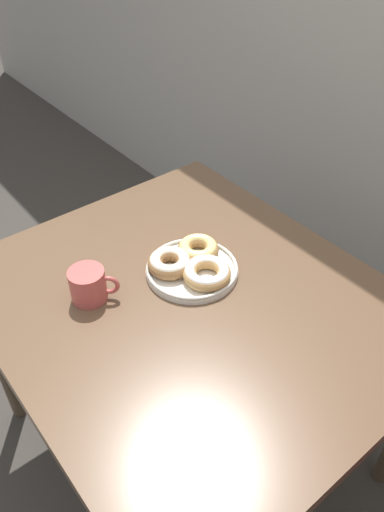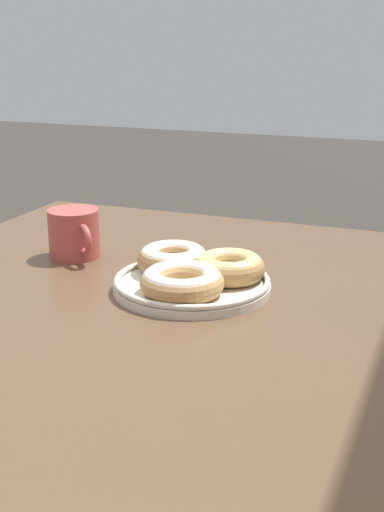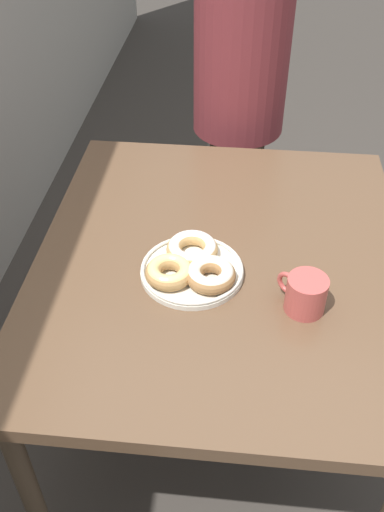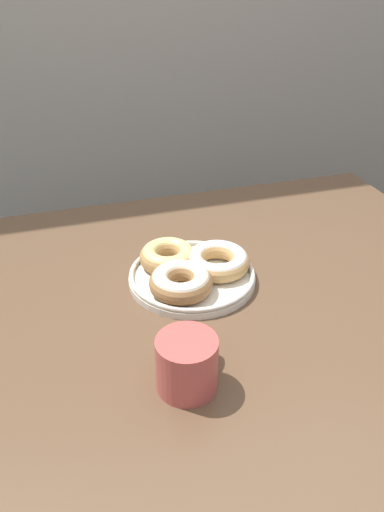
# 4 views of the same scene
# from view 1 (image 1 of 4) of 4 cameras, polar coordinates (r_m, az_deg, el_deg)

# --- Properties ---
(ground_plane) EXTENTS (14.00, 14.00, 0.00)m
(ground_plane) POSITION_cam_1_polar(r_m,az_deg,el_deg) (1.88, -3.45, -22.56)
(ground_plane) COLOR #38332D
(dining_table) EXTENTS (1.12, 0.97, 0.73)m
(dining_table) POSITION_cam_1_polar(r_m,az_deg,el_deg) (1.38, -0.23, -6.92)
(dining_table) COLOR brown
(dining_table) RESTS_ON ground_plane
(donut_plate) EXTENTS (0.27, 0.26, 0.06)m
(donut_plate) POSITION_cam_1_polar(r_m,az_deg,el_deg) (1.39, -0.04, -0.93)
(donut_plate) COLOR silver
(donut_plate) RESTS_ON dining_table
(coffee_mug) EXTENTS (0.11, 0.12, 0.09)m
(coffee_mug) POSITION_cam_1_polar(r_m,az_deg,el_deg) (1.33, -11.71, -3.22)
(coffee_mug) COLOR #B74C47
(coffee_mug) RESTS_ON dining_table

